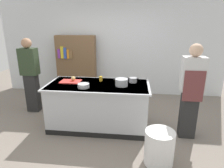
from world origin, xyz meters
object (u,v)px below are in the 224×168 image
trash_bin (159,147)px  person_chef (191,90)px  onion (73,79)px  mixing_bowl (83,86)px  person_guest (30,74)px  stock_pot (121,82)px  sauce_pan (133,80)px  juice_cup (101,79)px  bookshelf (77,66)px

trash_bin → person_chef: 1.20m
onion → mixing_bowl: onion is taller
person_guest → person_chef: bearing=96.4°
mixing_bowl → trash_bin: mixing_bowl is taller
stock_pot → sauce_pan: size_ratio=1.40×
person_guest → trash_bin: bearing=79.5°
onion → juice_cup: (0.55, 0.10, -0.01)m
trash_bin → bookshelf: (-2.05, 2.80, 0.59)m
person_chef → person_guest: bearing=77.2°
onion → person_chef: person_chef is taller
onion → mixing_bowl: 0.46m
onion → juice_cup: 0.56m
onion → sauce_pan: onion is taller
onion → mixing_bowl: bearing=-49.3°
onion → stock_pot: (0.98, -0.16, 0.00)m
mixing_bowl → juice_cup: 0.51m
stock_pot → mixing_bowl: 0.71m
juice_cup → person_guest: bearing=169.0°
stock_pot → bookshelf: bookshelf is taller
person_guest → bookshelf: bearing=168.9°
sauce_pan → onion: bearing=-176.2°
sauce_pan → bookshelf: 2.29m
stock_pot → sauce_pan: stock_pot is taller
person_chef → onion: bearing=81.8°
onion → person_chef: (2.22, -0.30, -0.05)m
onion → person_chef: 2.24m
trash_bin → person_guest: bearing=150.8°
juice_cup → bookshelf: bearing=121.6°
trash_bin → stock_pot: bearing=123.7°
mixing_bowl → trash_bin: 1.67m
stock_pot → juice_cup: stock_pot is taller
onion → mixing_bowl: size_ratio=0.42×
stock_pot → bookshelf: 2.33m
onion → sauce_pan: 1.20m
person_guest → mixing_bowl: bearing=80.4°
sauce_pan → juice_cup: size_ratio=2.17×
trash_bin → person_chef: size_ratio=0.31×
person_chef → mixing_bowl: bearing=90.9°
onion → person_guest: person_guest is taller
bookshelf → stock_pot: bearing=-52.5°
person_chef → person_guest: (-3.37, 0.74, -0.00)m
bookshelf → trash_bin: bearing=-53.8°
trash_bin → mixing_bowl: bearing=149.9°
mixing_bowl → sauce_pan: bearing=25.5°
person_guest → bookshelf: (0.72, 1.25, -0.06)m
onion → person_chef: bearing=-7.8°
juice_cup → person_chef: person_chef is taller
sauce_pan → juice_cup: (-0.65, 0.02, 0.00)m
sauce_pan → mixing_bowl: (-0.90, -0.43, -0.01)m
person_guest → stock_pot: bearing=93.3°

